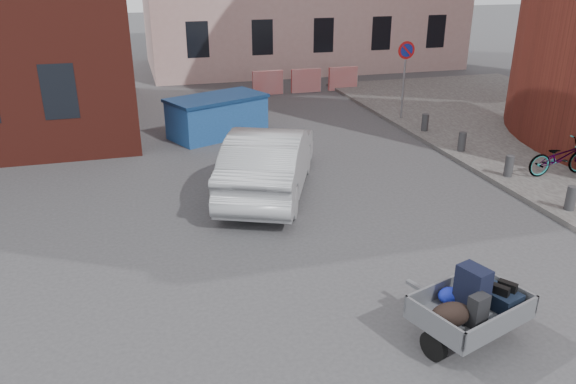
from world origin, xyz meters
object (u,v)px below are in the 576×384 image
object	(u,v)px
trailer	(470,306)
silver_car	(269,160)
bicycle	(560,157)
dumpster	(217,116)

from	to	relation	value
trailer	silver_car	size ratio (longest dim) A/B	0.40
silver_car	bicycle	size ratio (longest dim) A/B	2.75
silver_car	bicycle	world-z (taller)	silver_car
trailer	dumpster	world-z (taller)	dumpster
dumpster	trailer	bearing A→B (deg)	-104.51
trailer	silver_car	distance (m)	6.68
silver_car	bicycle	xyz separation A→B (m)	(7.41, -1.19, -0.22)
silver_car	bicycle	bearing A→B (deg)	-166.08
silver_car	bicycle	distance (m)	7.51
bicycle	trailer	bearing A→B (deg)	132.82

